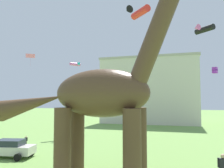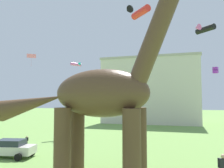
{
  "view_description": "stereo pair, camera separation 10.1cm",
  "coord_description": "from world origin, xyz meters",
  "px_view_note": "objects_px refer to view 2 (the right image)",
  "views": [
    {
      "loc": [
        5.21,
        -9.57,
        5.06
      ],
      "look_at": [
        0.58,
        5.58,
        6.17
      ],
      "focal_mm": 37.12,
      "sensor_mm": 36.0,
      "label": 1
    },
    {
      "loc": [
        5.31,
        -9.54,
        5.06
      ],
      "look_at": [
        0.58,
        5.58,
        6.17
      ],
      "focal_mm": 37.12,
      "sensor_mm": 36.0,
      "label": 2
    }
  ],
  "objects_px": {
    "person_strolling_adult": "(223,166)",
    "kite_far_left": "(204,29)",
    "person_photographer": "(27,140)",
    "kite_trailing": "(138,12)",
    "kite_high_right": "(215,70)",
    "kite_drifting": "(31,56)",
    "kite_near_high": "(77,64)",
    "dinosaur_sculpture": "(100,93)",
    "parked_sedan_left": "(11,148)"
  },
  "relations": [
    {
      "from": "dinosaur_sculpture",
      "to": "kite_high_right",
      "type": "height_order",
      "value": "dinosaur_sculpture"
    },
    {
      "from": "kite_drifting",
      "to": "kite_near_high",
      "type": "bearing_deg",
      "value": -12.23
    },
    {
      "from": "kite_high_right",
      "to": "kite_drifting",
      "type": "height_order",
      "value": "kite_drifting"
    },
    {
      "from": "kite_drifting",
      "to": "dinosaur_sculpture",
      "type": "bearing_deg",
      "value": -44.61
    },
    {
      "from": "parked_sedan_left",
      "to": "person_strolling_adult",
      "type": "height_order",
      "value": "person_strolling_adult"
    },
    {
      "from": "dinosaur_sculpture",
      "to": "kite_trailing",
      "type": "bearing_deg",
      "value": 46.26
    },
    {
      "from": "person_photographer",
      "to": "kite_far_left",
      "type": "relative_size",
      "value": 0.46
    },
    {
      "from": "person_photographer",
      "to": "kite_high_right",
      "type": "height_order",
      "value": "kite_high_right"
    },
    {
      "from": "person_photographer",
      "to": "kite_far_left",
      "type": "xyz_separation_m",
      "value": [
        19.06,
        3.54,
        11.95
      ]
    },
    {
      "from": "dinosaur_sculpture",
      "to": "kite_near_high",
      "type": "xyz_separation_m",
      "value": [
        -10.48,
        17.85,
        5.05
      ]
    },
    {
      "from": "person_strolling_adult",
      "to": "kite_near_high",
      "type": "xyz_separation_m",
      "value": [
        -17.85,
        15.95,
        9.51
      ]
    },
    {
      "from": "kite_trailing",
      "to": "kite_high_right",
      "type": "relative_size",
      "value": 4.29
    },
    {
      "from": "person_photographer",
      "to": "kite_near_high",
      "type": "xyz_separation_m",
      "value": [
        1.31,
        9.6,
        9.93
      ]
    },
    {
      "from": "kite_near_high",
      "to": "kite_drifting",
      "type": "height_order",
      "value": "kite_drifting"
    },
    {
      "from": "person_strolling_adult",
      "to": "kite_high_right",
      "type": "xyz_separation_m",
      "value": [
        0.43,
        5.86,
        6.61
      ]
    },
    {
      "from": "parked_sedan_left",
      "to": "kite_high_right",
      "type": "relative_size",
      "value": 8.35
    },
    {
      "from": "kite_trailing",
      "to": "kite_drifting",
      "type": "xyz_separation_m",
      "value": [
        -21.75,
        14.74,
        0.13
      ]
    },
    {
      "from": "person_strolling_adult",
      "to": "kite_far_left",
      "type": "relative_size",
      "value": 0.76
    },
    {
      "from": "person_photographer",
      "to": "kite_trailing",
      "type": "distance_m",
      "value": 18.18
    },
    {
      "from": "dinosaur_sculpture",
      "to": "person_photographer",
      "type": "bearing_deg",
      "value": 117.47
    },
    {
      "from": "kite_near_high",
      "to": "kite_drifting",
      "type": "distance_m",
      "value": 10.22
    },
    {
      "from": "person_strolling_adult",
      "to": "kite_trailing",
      "type": "bearing_deg",
      "value": -173.69
    },
    {
      "from": "person_strolling_adult",
      "to": "kite_far_left",
      "type": "bearing_deg",
      "value": 126.44
    },
    {
      "from": "person_photographer",
      "to": "person_strolling_adult",
      "type": "bearing_deg",
      "value": 51.08
    },
    {
      "from": "person_strolling_adult",
      "to": "kite_near_high",
      "type": "distance_m",
      "value": 25.76
    },
    {
      "from": "person_strolling_adult",
      "to": "kite_high_right",
      "type": "height_order",
      "value": "kite_high_right"
    },
    {
      "from": "dinosaur_sculpture",
      "to": "parked_sedan_left",
      "type": "distance_m",
      "value": 11.31
    },
    {
      "from": "person_photographer",
      "to": "kite_high_right",
      "type": "distance_m",
      "value": 20.82
    },
    {
      "from": "parked_sedan_left",
      "to": "kite_trailing",
      "type": "xyz_separation_m",
      "value": [
        11.25,
        1.91,
        11.85
      ]
    },
    {
      "from": "person_photographer",
      "to": "kite_drifting",
      "type": "xyz_separation_m",
      "value": [
        -8.44,
        11.71,
        12.15
      ]
    },
    {
      "from": "kite_far_left",
      "to": "kite_drifting",
      "type": "bearing_deg",
      "value": 163.45
    },
    {
      "from": "kite_drifting",
      "to": "parked_sedan_left",
      "type": "bearing_deg",
      "value": -57.77
    },
    {
      "from": "person_strolling_adult",
      "to": "kite_far_left",
      "type": "height_order",
      "value": "kite_far_left"
    },
    {
      "from": "dinosaur_sculpture",
      "to": "person_strolling_adult",
      "type": "relative_size",
      "value": 8.73
    },
    {
      "from": "person_photographer",
      "to": "kite_far_left",
      "type": "bearing_deg",
      "value": 79.94
    },
    {
      "from": "kite_far_left",
      "to": "kite_high_right",
      "type": "relative_size",
      "value": 4.27
    },
    {
      "from": "kite_far_left",
      "to": "kite_near_high",
      "type": "xyz_separation_m",
      "value": [
        -17.75,
        6.06,
        -2.03
      ]
    },
    {
      "from": "person_photographer",
      "to": "kite_high_right",
      "type": "relative_size",
      "value": 1.97
    },
    {
      "from": "kite_drifting",
      "to": "person_photographer",
      "type": "bearing_deg",
      "value": -54.23
    },
    {
      "from": "kite_far_left",
      "to": "dinosaur_sculpture",
      "type": "bearing_deg",
      "value": -121.63
    },
    {
      "from": "person_photographer",
      "to": "person_strolling_adult",
      "type": "height_order",
      "value": "person_strolling_adult"
    },
    {
      "from": "kite_trailing",
      "to": "person_strolling_adult",
      "type": "bearing_deg",
      "value": -29.52
    },
    {
      "from": "parked_sedan_left",
      "to": "kite_far_left",
      "type": "height_order",
      "value": "kite_far_left"
    },
    {
      "from": "parked_sedan_left",
      "to": "kite_trailing",
      "type": "distance_m",
      "value": 16.45
    },
    {
      "from": "parked_sedan_left",
      "to": "kite_far_left",
      "type": "relative_size",
      "value": 1.96
    },
    {
      "from": "person_photographer",
      "to": "kite_trailing",
      "type": "bearing_deg",
      "value": 56.58
    },
    {
      "from": "kite_near_high",
      "to": "kite_drifting",
      "type": "relative_size",
      "value": 0.86
    },
    {
      "from": "person_photographer",
      "to": "kite_drifting",
      "type": "height_order",
      "value": "kite_drifting"
    },
    {
      "from": "dinosaur_sculpture",
      "to": "person_photographer",
      "type": "xyz_separation_m",
      "value": [
        -11.8,
        8.25,
        -4.88
      ]
    },
    {
      "from": "dinosaur_sculpture",
      "to": "kite_far_left",
      "type": "relative_size",
      "value": 6.67
    }
  ]
}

